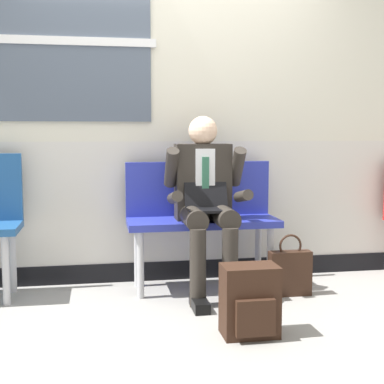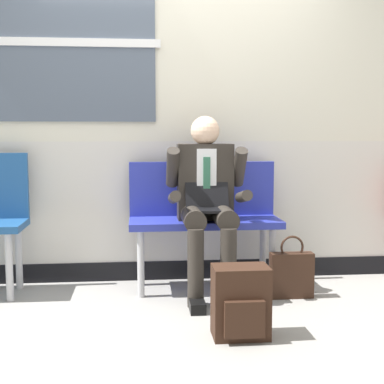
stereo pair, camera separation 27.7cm
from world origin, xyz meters
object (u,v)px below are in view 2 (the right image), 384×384
bench_with_person (204,212)px  person_seated (207,199)px  backpack (241,303)px  handbag (292,274)px

bench_with_person → person_seated: bearing=-90.0°
backpack → handbag: (0.50, 0.70, -0.03)m
backpack → person_seated: bearing=96.0°
person_seated → backpack: person_seated is taller
bench_with_person → handbag: bench_with_person is taller
person_seated → handbag: 0.79m
bench_with_person → handbag: size_ratio=2.49×
backpack → handbag: size_ratio=0.92×
bench_with_person → backpack: (0.09, -1.03, -0.36)m
person_seated → handbag: bearing=-13.2°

